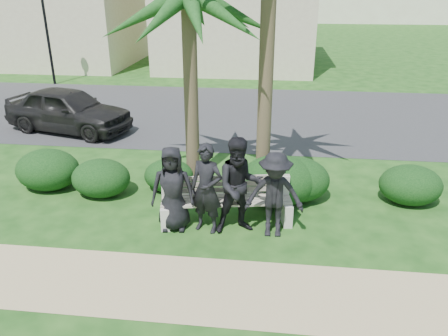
{
  "coord_description": "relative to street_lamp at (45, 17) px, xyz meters",
  "views": [
    {
      "loc": [
        1.18,
        -7.2,
        4.37
      ],
      "look_at": [
        0.23,
        1.0,
        0.84
      ],
      "focal_mm": 35.0,
      "sensor_mm": 36.0,
      "label": 1
    }
  ],
  "objects": [
    {
      "name": "ground",
      "position": [
        9.0,
        -12.0,
        -2.94
      ],
      "size": [
        160.0,
        160.0,
        0.0
      ],
      "primitive_type": "plane",
      "color": "#153F12",
      "rests_on": "ground"
    },
    {
      "name": "footpath",
      "position": [
        9.0,
        -13.8,
        -2.94
      ],
      "size": [
        30.0,
        1.6,
        0.01
      ],
      "primitive_type": "cube",
      "color": "tan",
      "rests_on": "ground"
    },
    {
      "name": "asphalt_street",
      "position": [
        9.0,
        -4.0,
        -2.94
      ],
      "size": [
        160.0,
        8.0,
        0.01
      ],
      "primitive_type": "cube",
      "color": "#2D2D30",
      "rests_on": "ground"
    },
    {
      "name": "street_lamp",
      "position": [
        0.0,
        0.0,
        0.0
      ],
      "size": [
        0.36,
        0.36,
        4.29
      ],
      "color": "black",
      "rests_on": "ground"
    },
    {
      "name": "park_bench",
      "position": [
        9.36,
        -11.72,
        -2.55
      ],
      "size": [
        2.6,
        0.99,
        0.88
      ],
      "rotation": [
        0.0,
        0.0,
        0.17
      ],
      "color": "#A29888",
      "rests_on": "ground"
    },
    {
      "name": "man_a",
      "position": [
        8.39,
        -12.05,
        -2.12
      ],
      "size": [
        0.86,
        0.6,
        1.65
      ],
      "primitive_type": "imported",
      "rotation": [
        0.0,
        0.0,
        0.1
      ],
      "color": "black",
      "rests_on": "ground"
    },
    {
      "name": "man_b",
      "position": [
        9.02,
        -12.05,
        -2.08
      ],
      "size": [
        0.72,
        0.58,
        1.73
      ],
      "primitive_type": "imported",
      "rotation": [
        0.0,
        0.0,
        -0.29
      ],
      "color": "black",
      "rests_on": "ground"
    },
    {
      "name": "man_c",
      "position": [
        9.64,
        -12.01,
        -2.01
      ],
      "size": [
        1.07,
        0.94,
        1.86
      ],
      "primitive_type": "imported",
      "rotation": [
        0.0,
        0.0,
        0.29
      ],
      "color": "black",
      "rests_on": "ground"
    },
    {
      "name": "man_d",
      "position": [
        10.27,
        -12.08,
        -2.12
      ],
      "size": [
        1.07,
        0.63,
        1.64
      ],
      "primitive_type": "imported",
      "rotation": [
        0.0,
        0.0,
        0.02
      ],
      "color": "black",
      "rests_on": "ground"
    },
    {
      "name": "hedge_a",
      "position": [
        5.14,
        -10.61,
        -2.48
      ],
      "size": [
        1.43,
        1.19,
        0.94
      ],
      "primitive_type": "ellipsoid",
      "color": "black",
      "rests_on": "ground"
    },
    {
      "name": "hedge_b",
      "position": [
        6.48,
        -10.83,
        -2.52
      ],
      "size": [
        1.29,
        1.07,
        0.84
      ],
      "primitive_type": "ellipsoid",
      "color": "black",
      "rests_on": "ground"
    },
    {
      "name": "hedge_c",
      "position": [
        7.9,
        -10.4,
        -2.58
      ],
      "size": [
        1.12,
        0.92,
        0.73
      ],
      "primitive_type": "ellipsoid",
      "color": "black",
      "rests_on": "ground"
    },
    {
      "name": "hedge_d",
      "position": [
        10.35,
        -10.71,
        -2.42
      ],
      "size": [
        1.62,
        1.33,
        1.05
      ],
      "primitive_type": "ellipsoid",
      "color": "black",
      "rests_on": "ground"
    },
    {
      "name": "hedge_e",
      "position": [
        10.72,
        -10.51,
        -2.46
      ],
      "size": [
        1.47,
        1.21,
        0.96
      ],
      "primitive_type": "ellipsoid",
      "color": "black",
      "rests_on": "ground"
    },
    {
      "name": "hedge_f",
      "position": [
        13.15,
        -10.42,
        -2.52
      ],
      "size": [
        1.3,
        1.08,
        0.85
      ],
      "primitive_type": "ellipsoid",
      "color": "black",
      "rests_on": "ground"
    },
    {
      "name": "car_a",
      "position": [
        3.8,
        -6.59,
        -2.25
      ],
      "size": [
        4.34,
        2.6,
        1.38
      ],
      "primitive_type": "imported",
      "rotation": [
        0.0,
        0.0,
        1.32
      ],
      "color": "black",
      "rests_on": "ground"
    }
  ]
}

